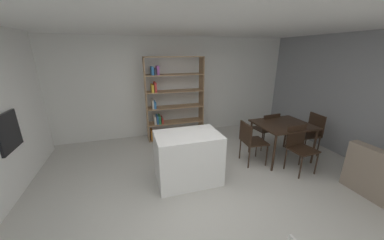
# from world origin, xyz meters

# --- Properties ---
(ground_plane) EXTENTS (9.58, 9.58, 0.00)m
(ground_plane) POSITION_xyz_m (0.00, 0.00, 0.00)
(ground_plane) COLOR beige
(ceiling_slab) EXTENTS (6.96, 5.76, 0.06)m
(ceiling_slab) POSITION_xyz_m (0.00, 0.00, 2.62)
(ceiling_slab) COLOR white
(ceiling_slab) RESTS_ON ground_plane
(back_partition) EXTENTS (6.96, 0.06, 2.59)m
(back_partition) POSITION_xyz_m (0.00, 2.85, 1.29)
(back_partition) COLOR silver
(back_partition) RESTS_ON ground_plane
(right_partition_gray) EXTENTS (0.06, 5.76, 2.59)m
(right_partition_gray) POSITION_xyz_m (3.45, 0.00, 1.29)
(right_partition_gray) COLOR gray
(right_partition_gray) RESTS_ON ground_plane
(built_in_oven) EXTENTS (0.06, 0.59, 0.58)m
(built_in_oven) POSITION_xyz_m (-2.79, 0.97, 1.06)
(built_in_oven) COLOR black
(built_in_oven) RESTS_ON ground_plane
(kitchen_island) EXTENTS (1.10, 0.74, 0.89)m
(kitchen_island) POSITION_xyz_m (-0.11, 0.47, 0.44)
(kitchen_island) COLOR white
(kitchen_island) RESTS_ON ground_plane
(open_bookshelf) EXTENTS (1.47, 0.36, 2.10)m
(open_bookshelf) POSITION_xyz_m (-0.01, 2.48, 1.03)
(open_bookshelf) COLOR #997551
(open_bookshelf) RESTS_ON ground_plane
(dining_table) EXTENTS (1.09, 0.93, 0.78)m
(dining_table) POSITION_xyz_m (2.02, 0.68, 0.71)
(dining_table) COLOR black
(dining_table) RESTS_ON ground_plane
(dining_chair_island_side) EXTENTS (0.48, 0.49, 0.87)m
(dining_chair_island_side) POSITION_xyz_m (1.26, 0.68, 0.53)
(dining_chair_island_side) COLOR black
(dining_chair_island_side) RESTS_ON ground_plane
(dining_chair_near) EXTENTS (0.49, 0.45, 0.89)m
(dining_chair_near) POSITION_xyz_m (2.01, 0.18, 0.54)
(dining_chair_near) COLOR black
(dining_chair_near) RESTS_ON ground_plane
(dining_chair_window_side) EXTENTS (0.50, 0.48, 0.92)m
(dining_chair_window_side) POSITION_xyz_m (2.78, 0.67, 0.54)
(dining_chair_window_side) COLOR black
(dining_chair_window_side) RESTS_ON ground_plane
(dining_chair_far) EXTENTS (0.49, 0.47, 0.87)m
(dining_chair_far) POSITION_xyz_m (2.03, 1.17, 0.53)
(dining_chair_far) COLOR black
(dining_chair_far) RESTS_ON ground_plane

